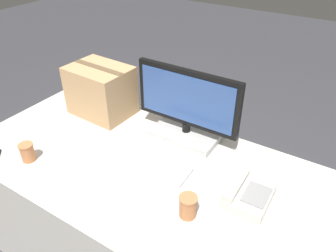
{
  "coord_description": "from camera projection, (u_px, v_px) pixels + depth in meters",
  "views": [
    {
      "loc": [
        0.77,
        -0.96,
        1.77
      ],
      "look_at": [
        0.06,
        0.15,
        0.89
      ],
      "focal_mm": 35.0,
      "sensor_mm": 36.0,
      "label": 1
    }
  ],
  "objects": [
    {
      "name": "monitor",
      "position": [
        187.0,
        112.0,
        1.68
      ],
      "size": [
        0.57,
        0.23,
        0.39
      ],
      "color": "#B7B7B7",
      "rests_on": "office_desk"
    },
    {
      "name": "keyboard",
      "position": [
        148.0,
        164.0,
        1.56
      ],
      "size": [
        0.42,
        0.16,
        0.03
      ],
      "rotation": [
        0.0,
        0.0,
        0.05
      ],
      "color": "silver",
      "rests_on": "office_desk"
    },
    {
      "name": "office_desk",
      "position": [
        144.0,
        215.0,
        1.79
      ],
      "size": [
        1.8,
        0.9,
        0.74
      ],
      "color": "beige",
      "rests_on": "ground_plane"
    },
    {
      "name": "sticky_note_pad",
      "position": [
        36.0,
        122.0,
        1.89
      ],
      "size": [
        0.09,
        0.09,
        0.01
      ],
      "color": "silver",
      "rests_on": "office_desk"
    },
    {
      "name": "desk_phone",
      "position": [
        247.0,
        195.0,
        1.36
      ],
      "size": [
        0.18,
        0.22,
        0.08
      ],
      "rotation": [
        0.0,
        0.0,
        0.02
      ],
      "color": "beige",
      "rests_on": "office_desk"
    },
    {
      "name": "cardboard_box",
      "position": [
        101.0,
        91.0,
        1.91
      ],
      "size": [
        0.36,
        0.28,
        0.29
      ],
      "rotation": [
        0.0,
        0.0,
        -0.05
      ],
      "color": "tan",
      "rests_on": "office_desk"
    },
    {
      "name": "paper_cup_left",
      "position": [
        27.0,
        152.0,
        1.58
      ],
      "size": [
        0.07,
        0.07,
        0.09
      ],
      "color": "#BC7547",
      "rests_on": "office_desk"
    },
    {
      "name": "paper_cup_right",
      "position": [
        188.0,
        206.0,
        1.29
      ],
      "size": [
        0.08,
        0.08,
        0.1
      ],
      "color": "#BC7547",
      "rests_on": "office_desk"
    }
  ]
}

